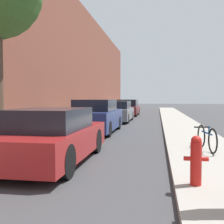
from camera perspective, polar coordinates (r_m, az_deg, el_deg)
The scene contains 10 objects.
ground_plane at distance 15.06m, azimuth 3.22°, elevation -2.80°, with size 120.00×120.00×0.00m, color #3D3D3F.
sidewalk_left at distance 15.64m, azimuth -7.41°, elevation -2.39°, with size 2.00×52.00×0.12m.
sidewalk_right at distance 15.02m, azimuth 14.30°, elevation -2.67°, with size 2.00×52.00×0.12m.
building_facade_left at distance 16.24m, azimuth -12.18°, elevation 12.44°, with size 0.70×52.00×8.41m.
parked_car_red at distance 6.51m, azimuth -12.46°, elevation -5.00°, with size 1.71×4.01×1.26m.
parked_car_navy at distance 11.90m, azimuth -3.26°, elevation -1.01°, with size 1.70×4.34×1.43m.
parked_car_grey at distance 17.46m, azimuth 1.00°, elevation 0.06°, with size 1.82×4.48×1.31m.
parked_car_maroon at distance 23.65m, azimuth 3.29°, elevation 0.86°, with size 1.83×4.65×1.38m.
fire_hydrant at distance 4.56m, azimuth 17.11°, elevation -9.48°, with size 0.38×0.17×0.79m.
bicycle at distance 7.64m, azimuth 19.12°, elevation -5.12°, with size 0.44×1.54×0.63m.
Camera 1 is at (1.62, 1.10, 1.49)m, focal length 43.85 mm.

